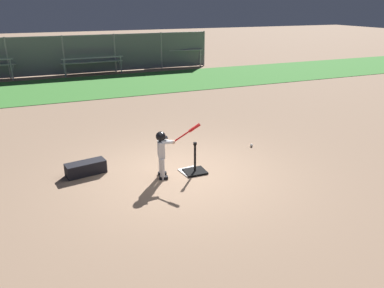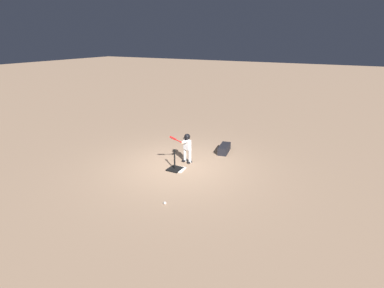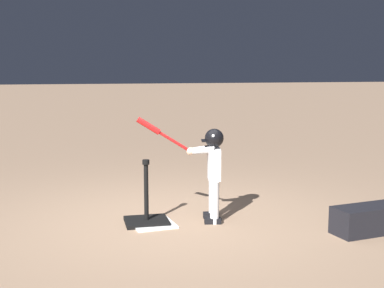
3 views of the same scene
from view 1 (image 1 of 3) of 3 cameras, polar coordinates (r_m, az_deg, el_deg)
ground_plane at (r=8.13m, az=-1.35°, el=-4.59°), size 90.00×90.00×0.00m
grass_outfield_strip at (r=17.36m, az=-13.38°, el=8.66°), size 56.00×5.04×0.02m
backstop_fence at (r=20.58m, az=-15.30°, el=13.21°), size 13.01×0.08×1.97m
home_plate at (r=8.24m, az=-0.14°, el=-4.15°), size 0.49×0.49×0.02m
batting_tee at (r=8.16m, az=0.45°, el=-3.78°), size 0.46×0.42×0.70m
batter_child at (r=7.76m, az=-4.43°, el=-0.70°), size 0.93×0.35×1.15m
baseball at (r=9.75m, az=9.06°, el=-0.19°), size 0.07×0.07×0.07m
bleachers_right_center at (r=20.77m, az=-15.14°, el=11.65°), size 3.12×1.86×0.92m
bleachers_center at (r=22.48m, az=-2.70°, el=13.06°), size 3.13×1.89×0.99m
equipment_bag at (r=8.38m, az=-15.87°, el=-3.55°), size 0.88×0.46×0.28m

